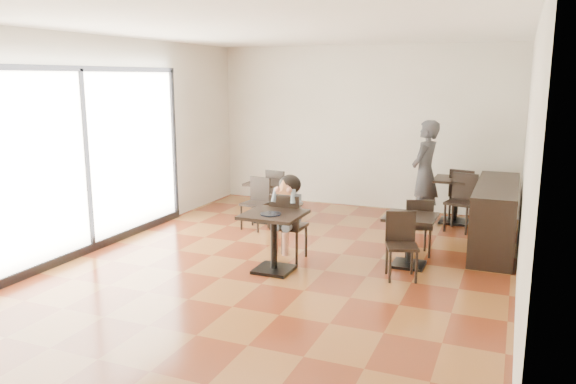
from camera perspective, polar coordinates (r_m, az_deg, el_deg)
The scene contains 23 objects.
floor at distance 7.91m, azimuth -0.31°, elevation -7.46°, with size 6.00×8.00×0.01m, color brown.
ceiling at distance 7.50m, azimuth -0.34°, elevation 16.33°, with size 6.00×8.00×0.01m, color white.
wall_back at distance 11.31m, azimuth 7.59°, elevation 6.53°, with size 6.00×0.01×3.20m, color silver.
wall_front at distance 4.21m, azimuth -21.92°, elevation -2.80°, with size 6.00×0.01×3.20m, color silver.
wall_left at distance 9.12m, azimuth -18.05°, elevation 4.86°, with size 0.01×8.00×3.20m, color silver.
wall_right at distance 6.96m, azimuth 23.12°, elevation 2.55°, with size 0.01×8.00×3.20m, color silver.
storefront_window at distance 8.75m, azimuth -19.93°, elevation 3.15°, with size 0.04×4.50×2.60m, color white.
child_table at distance 7.57m, azimuth -1.45°, elevation -5.12°, with size 0.77×0.77×0.81m, color black, non-canonical shape.
child_chair at distance 8.03m, azimuth 0.14°, elevation -3.52°, with size 0.44×0.44×0.98m, color black, non-canonical shape.
child at distance 8.00m, azimuth 0.14°, elevation -2.65°, with size 0.44×0.61×1.23m, color slate, non-canonical shape.
plate at distance 7.37m, azimuth -1.78°, elevation -2.25°, with size 0.27×0.27×0.02m, color black.
pizza_slice at distance 7.73m, azimuth -0.40°, elevation 0.26°, with size 0.28×0.22×0.07m, color #E8CF6F, non-canonical shape.
adult_patron at distance 10.18m, azimuth 13.73°, elevation 1.91°, with size 0.68×0.44×1.85m, color #39393E.
cafe_table_mid at distance 7.96m, azimuth 12.24°, elevation -4.87°, with size 0.68×0.68×0.72m, color black, non-canonical shape.
cafe_table_left at distance 10.16m, azimuth -2.04°, elevation -1.00°, with size 0.69×0.69×0.73m, color black, non-canonical shape.
cafe_table_back at distance 10.51m, azimuth 16.62°, elevation -0.85°, with size 0.76×0.76×0.81m, color black, non-canonical shape.
chair_mid_a at distance 8.47m, azimuth 12.94°, elevation -3.40°, with size 0.39×0.39×0.87m, color black, non-canonical shape.
chair_mid_b at distance 7.42m, azimuth 11.50°, elevation -5.46°, with size 0.39×0.39×0.87m, color black, non-canonical shape.
chair_left_a at distance 10.63m, azimuth -0.82°, elevation -0.01°, with size 0.40×0.40×0.88m, color black, non-canonical shape.
chair_left_b at distance 9.65m, azimuth -3.39°, elevation -1.23°, with size 0.40×0.40×0.88m, color black, non-canonical shape.
chair_back_a at distance 10.63m, azimuth 17.46°, elevation -0.30°, with size 0.44×0.44×0.97m, color black, non-canonical shape.
chair_back_b at distance 9.94m, azimuth 17.08°, elevation -1.08°, with size 0.44×0.44×0.97m, color black, non-canonical shape.
service_counter at distance 9.14m, azimuth 20.32°, elevation -2.30°, with size 0.60×2.40×1.00m, color black.
Camera 1 is at (2.89, -6.89, 2.59)m, focal length 35.00 mm.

